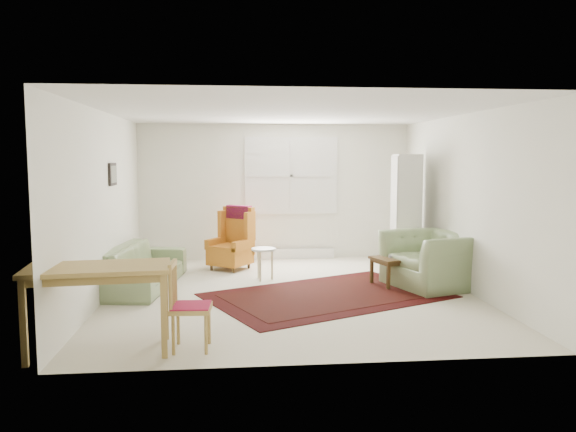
{
  "coord_description": "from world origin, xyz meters",
  "views": [
    {
      "loc": [
        -0.79,
        -7.67,
        1.89
      ],
      "look_at": [
        0.0,
        0.3,
        1.05
      ],
      "focal_mm": 35.0,
      "sensor_mm": 36.0,
      "label": 1
    }
  ],
  "objects": [
    {
      "name": "armchair",
      "position": [
        2.1,
        0.17,
        0.48
      ],
      "size": [
        1.41,
        1.5,
        0.95
      ],
      "primitive_type": "imported",
      "rotation": [
        0.0,
        0.0,
        -1.24
      ],
      "color": "#788C5D",
      "rests_on": "ground"
    },
    {
      "name": "coffee_table",
      "position": [
        1.55,
        0.3,
        0.21
      ],
      "size": [
        0.66,
        0.66,
        0.42
      ],
      "primitive_type": null,
      "rotation": [
        0.0,
        0.0,
        0.33
      ],
      "color": "#462F15",
      "rests_on": "ground"
    },
    {
      "name": "wingback_chair",
      "position": [
        -0.84,
        1.74,
        0.53
      ],
      "size": [
        0.88,
        0.89,
        1.07
      ],
      "primitive_type": null,
      "rotation": [
        0.0,
        0.0,
        -0.6
      ],
      "color": "#B86B1C",
      "rests_on": "ground"
    },
    {
      "name": "sofa",
      "position": [
        -2.1,
        0.56,
        0.42
      ],
      "size": [
        1.1,
        2.18,
        0.84
      ],
      "primitive_type": "imported",
      "rotation": [
        0.0,
        0.0,
        1.43
      ],
      "color": "#788C5D",
      "rests_on": "ground"
    },
    {
      "name": "desk",
      "position": [
        -2.09,
        -2.21,
        0.43
      ],
      "size": [
        1.4,
        0.79,
        0.85
      ],
      "primitive_type": null,
      "rotation": [
        0.0,
        0.0,
        0.09
      ],
      "color": "#B08F47",
      "rests_on": "ground"
    },
    {
      "name": "desk_chair",
      "position": [
        -1.21,
        -2.22,
        0.44
      ],
      "size": [
        0.41,
        0.41,
        0.88
      ],
      "primitive_type": null,
      "rotation": [
        0.0,
        0.0,
        1.52
      ],
      "color": "#B08F47",
      "rests_on": "ground"
    },
    {
      "name": "rug",
      "position": [
        0.48,
        -0.24,
        0.02
      ],
      "size": [
        3.64,
        3.1,
        0.03
      ],
      "primitive_type": null,
      "rotation": [
        0.0,
        0.0,
        0.43
      ],
      "color": "black",
      "rests_on": "ground"
    },
    {
      "name": "room",
      "position": [
        0.02,
        0.21,
        1.26
      ],
      "size": [
        5.04,
        5.54,
        2.51
      ],
      "color": "beige",
      "rests_on": "ground"
    },
    {
      "name": "stool",
      "position": [
        -0.32,
        0.87,
        0.25
      ],
      "size": [
        0.4,
        0.4,
        0.5
      ],
      "primitive_type": null,
      "rotation": [
        0.0,
        0.0,
        0.06
      ],
      "color": "white",
      "rests_on": "ground"
    },
    {
      "name": "cabinet",
      "position": [
        2.09,
        1.4,
        0.97
      ],
      "size": [
        0.52,
        0.83,
        1.94
      ],
      "primitive_type": null,
      "rotation": [
        0.0,
        0.0,
        -0.15
      ],
      "color": "silver",
      "rests_on": "ground"
    }
  ]
}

